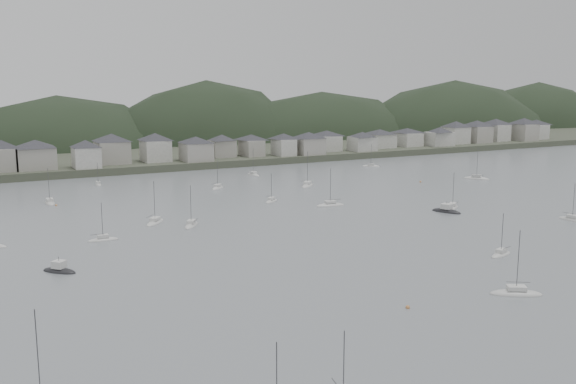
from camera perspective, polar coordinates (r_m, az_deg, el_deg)
ground at (r=113.97m, az=18.11°, el=-8.70°), size 900.00×900.00×0.00m
far_shore_land at (r=379.18m, az=-15.77°, el=4.35°), size 900.00×250.00×3.00m
forested_ridge at (r=356.84m, az=-14.04°, el=2.04°), size 851.55×103.94×102.57m
waterfront_town at (r=289.60m, az=-1.16°, el=4.56°), size 451.48×28.46×12.92m
sailboat_lead at (r=159.23m, az=-8.82°, el=-3.02°), size 6.79×8.16×11.14m
moored_fleet at (r=160.40m, az=-0.72°, el=-2.81°), size 229.12×176.81×13.12m
motor_launch_near at (r=179.69m, az=14.26°, el=-1.70°), size 6.03×9.25×4.06m
motor_launch_far at (r=127.26m, az=-20.15°, el=-6.74°), size 6.84×7.13×3.75m
mooring_buoys at (r=141.76m, az=0.43°, el=-4.51°), size 164.05×122.68×0.70m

